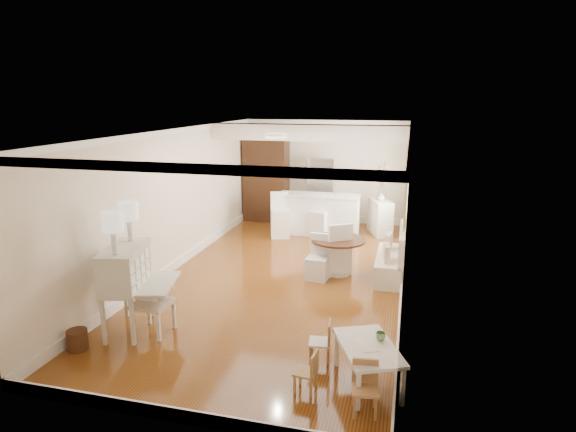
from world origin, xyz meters
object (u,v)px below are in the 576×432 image
at_px(dining_table, 338,257).
at_px(fridge, 333,192).
at_px(wicker_basket, 77,340).
at_px(secretary_bureau, 127,289).
at_px(pantry_cabinet, 266,180).
at_px(kids_table, 367,365).
at_px(bar_stool_right, 321,216).
at_px(kids_chair_a, 305,371).
at_px(sideboard, 380,217).
at_px(gustavian_armchair, 153,302).
at_px(kids_chair_c, 365,389).
at_px(breakfast_counter, 319,214).
at_px(slip_chair_near, 318,257).
at_px(kids_chair_b, 320,341).
at_px(bar_stool_left, 280,215).
at_px(slip_chair_far, 335,247).

relative_size(dining_table, fridge, 0.59).
bearing_deg(wicker_basket, dining_table, 51.13).
height_order(secretary_bureau, pantry_cabinet, pantry_cabinet).
height_order(secretary_bureau, kids_table, secretary_bureau).
distance_m(secretary_bureau, bar_stool_right, 5.91).
relative_size(kids_chair_a, bar_stool_right, 0.50).
bearing_deg(wicker_basket, sideboard, 62.14).
distance_m(secretary_bureau, gustavian_armchair, 0.43).
xyz_separation_m(kids_chair_c, breakfast_counter, (-1.82, 6.93, 0.21)).
relative_size(gustavian_armchair, bar_stool_right, 0.92).
height_order(slip_chair_near, pantry_cabinet, pantry_cabinet).
bearing_deg(bar_stool_right, gustavian_armchair, -87.59).
relative_size(wicker_basket, dining_table, 0.27).
bearing_deg(wicker_basket, bar_stool_right, 70.45).
bearing_deg(kids_chair_b, kids_table, 53.78).
relative_size(kids_table, slip_chair_near, 1.20).
height_order(dining_table, pantry_cabinet, pantry_cabinet).
bearing_deg(fridge, wicker_basket, -107.27).
bearing_deg(kids_table, bar_stool_left, 114.49).
distance_m(dining_table, bar_stool_right, 2.65).
xyz_separation_m(secretary_bureau, slip_chair_near, (2.33, 2.75, -0.22)).
distance_m(pantry_cabinet, sideboard, 3.35).
bearing_deg(kids_table, kids_chair_a, -155.00).
distance_m(dining_table, breakfast_counter, 2.87).
xyz_separation_m(wicker_basket, kids_table, (3.95, 0.13, 0.12)).
relative_size(bar_stool_right, fridge, 0.58).
xyz_separation_m(wicker_basket, bar_stool_left, (1.27, 6.01, 0.42)).
distance_m(wicker_basket, bar_stool_left, 6.16).
relative_size(bar_stool_left, bar_stool_right, 1.07).
bearing_deg(bar_stool_left, kids_chair_b, -88.24).
distance_m(breakfast_counter, bar_stool_right, 0.22).
distance_m(gustavian_armchair, kids_chair_a, 2.65).
bearing_deg(bar_stool_right, slip_chair_far, -55.92).
relative_size(kids_chair_a, sideboard, 0.57).
bearing_deg(dining_table, slip_chair_near, -134.27).
bearing_deg(breakfast_counter, sideboard, 15.39).
distance_m(secretary_bureau, kids_table, 3.63).
distance_m(slip_chair_near, slip_chair_far, 0.52).
height_order(kids_chair_b, slip_chair_near, slip_chair_near).
bearing_deg(fridge, slip_chair_far, -80.29).
height_order(gustavian_armchair, dining_table, gustavian_armchair).
height_order(slip_chair_near, sideboard, sideboard).
bearing_deg(sideboard, bar_stool_left, 179.54).
height_order(gustavian_armchair, bar_stool_right, bar_stool_right).
bearing_deg(wicker_basket, breakfast_counter, 71.72).
xyz_separation_m(gustavian_armchair, wicker_basket, (-0.77, -0.71, -0.34)).
height_order(secretary_bureau, dining_table, secretary_bureau).
height_order(kids_chair_a, fridge, fridge).
xyz_separation_m(wicker_basket, kids_chair_a, (3.26, -0.19, 0.12)).
bearing_deg(secretary_bureau, kids_chair_c, -30.86).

